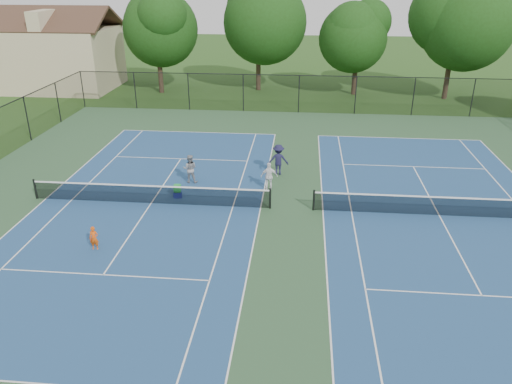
# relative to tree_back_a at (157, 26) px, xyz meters

# --- Properties ---
(ground) EXTENTS (140.00, 140.00, 0.00)m
(ground) POSITION_rel_tree_back_a_xyz_m (13.00, -24.00, -6.04)
(ground) COLOR #234716
(ground) RESTS_ON ground
(court_pad) EXTENTS (36.00, 36.00, 0.01)m
(court_pad) POSITION_rel_tree_back_a_xyz_m (13.00, -24.00, -6.03)
(court_pad) COLOR #2F5336
(court_pad) RESTS_ON ground
(tennis_court_left) EXTENTS (12.00, 23.83, 1.07)m
(tennis_court_left) POSITION_rel_tree_back_a_xyz_m (6.00, -24.00, -5.94)
(tennis_court_left) COLOR navy
(tennis_court_left) RESTS_ON ground
(tennis_court_right) EXTENTS (12.00, 23.83, 1.07)m
(tennis_court_right) POSITION_rel_tree_back_a_xyz_m (20.00, -24.00, -5.94)
(tennis_court_right) COLOR navy
(tennis_court_right) RESTS_ON ground
(perimeter_fence) EXTENTS (36.08, 36.08, 3.02)m
(perimeter_fence) POSITION_rel_tree_back_a_xyz_m (13.00, -24.00, -4.44)
(perimeter_fence) COLOR black
(perimeter_fence) RESTS_ON ground
(tree_back_a) EXTENTS (6.80, 6.80, 9.15)m
(tree_back_a) POSITION_rel_tree_back_a_xyz_m (0.00, 0.00, 0.00)
(tree_back_a) COLOR #2D2116
(tree_back_a) RESTS_ON ground
(tree_back_b) EXTENTS (7.60, 7.60, 10.03)m
(tree_back_b) POSITION_rel_tree_back_a_xyz_m (9.00, 2.00, 0.56)
(tree_back_b) COLOR #2D2116
(tree_back_b) RESTS_ON ground
(tree_back_c) EXTENTS (6.00, 6.00, 8.40)m
(tree_back_c) POSITION_rel_tree_back_a_xyz_m (18.00, 1.00, -0.56)
(tree_back_c) COLOR #2D2116
(tree_back_c) RESTS_ON ground
(tree_back_d) EXTENTS (7.80, 7.80, 10.37)m
(tree_back_d) POSITION_rel_tree_back_a_xyz_m (26.00, 0.00, 0.79)
(tree_back_d) COLOR #2D2116
(tree_back_d) RESTS_ON ground
(clapboard_house) EXTENTS (10.80, 8.10, 7.65)m
(clapboard_house) POSITION_rel_tree_back_a_xyz_m (-10.00, 1.00, -2.95)
(clapboard_house) COLOR tan
(clapboard_house) RESTS_ON ground
(child_player) EXTENTS (0.39, 0.27, 1.04)m
(child_player) POSITION_rel_tree_back_a_xyz_m (4.96, -28.56, -5.52)
(child_player) COLOR #E5500F
(child_player) RESTS_ON ground
(instructor) EXTENTS (0.81, 0.65, 1.59)m
(instructor) POSITION_rel_tree_back_a_xyz_m (7.39, -21.15, -5.24)
(instructor) COLOR gray
(instructor) RESTS_ON ground
(bystander_a) EXTENTS (0.94, 0.52, 1.52)m
(bystander_a) POSITION_rel_tree_back_a_xyz_m (11.74, -21.74, -5.28)
(bystander_a) COLOR white
(bystander_a) RESTS_ON ground
(bystander_b) EXTENTS (1.18, 0.71, 1.77)m
(bystander_b) POSITION_rel_tree_back_a_xyz_m (12.10, -19.53, -5.15)
(bystander_b) COLOR #1B1A3A
(bystander_b) RESTS_ON ground
(ball_crate) EXTENTS (0.43, 0.34, 0.31)m
(ball_crate) POSITION_rel_tree_back_a_xyz_m (7.16, -23.17, -5.88)
(ball_crate) COLOR #162498
(ball_crate) RESTS_ON ground
(ball_hopper) EXTENTS (0.35, 0.30, 0.39)m
(ball_hopper) POSITION_rel_tree_back_a_xyz_m (7.16, -23.17, -5.53)
(ball_hopper) COLOR green
(ball_hopper) RESTS_ON ball_crate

